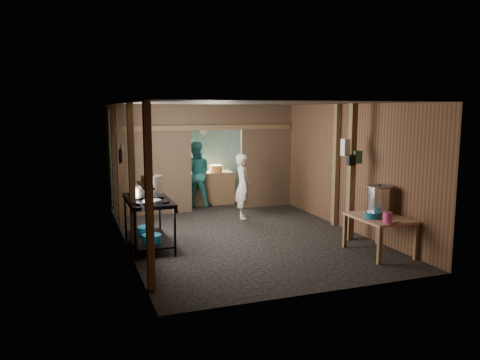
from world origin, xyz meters
name	(u,v)px	position (x,y,z in m)	size (l,w,h in m)	color
floor	(237,231)	(0.00, 0.00, 0.00)	(4.50, 7.00, 0.00)	black
ceiling	(237,104)	(0.00, 0.00, 2.60)	(4.50, 7.00, 0.00)	#47423B
wall_back	(194,154)	(0.00, 3.50, 1.30)	(4.50, 0.00, 2.60)	brown
wall_front	(324,199)	(0.00, -3.50, 1.30)	(4.50, 0.00, 2.60)	brown
wall_left	(123,174)	(-2.25, 0.00, 1.30)	(0.00, 7.00, 2.60)	brown
wall_right	(334,164)	(2.25, 0.00, 1.30)	(0.00, 7.00, 2.60)	brown
partition_left	(153,160)	(-1.32, 2.20, 1.30)	(1.85, 0.10, 2.60)	brown
partition_right	(266,156)	(1.57, 2.20, 1.30)	(1.35, 0.10, 2.60)	brown
partition_header	(216,117)	(0.25, 2.20, 2.30)	(1.30, 0.10, 0.60)	brown
turquoise_panel	(194,156)	(0.00, 3.44, 1.25)	(4.40, 0.06, 2.50)	#86BDBC
back_counter	(210,188)	(0.30, 2.95, 0.42)	(1.20, 0.50, 0.85)	brown
wall_clock	(203,131)	(0.25, 3.40, 1.90)	(0.20, 0.20, 0.03)	white
post_left_a	(149,198)	(-2.18, -2.60, 1.30)	(0.10, 0.12, 2.60)	brown
post_left_b	(132,180)	(-2.18, -0.80, 1.30)	(0.10, 0.12, 2.60)	brown
post_left_c	(120,167)	(-2.18, 1.20, 1.30)	(0.10, 0.12, 2.60)	brown
post_right	(336,166)	(2.18, -0.20, 1.30)	(0.10, 0.12, 2.60)	brown
post_free	(351,173)	(1.85, -1.30, 1.30)	(0.12, 0.12, 2.60)	brown
cross_beam	(207,128)	(0.00, 2.15, 2.05)	(4.40, 0.12, 0.12)	brown
pan_lid_big	(122,153)	(-2.21, 0.40, 1.65)	(0.34, 0.34, 0.03)	slate
pan_lid_small	(120,157)	(-2.21, 0.80, 1.55)	(0.30, 0.30, 0.03)	black
wall_shelf	(145,185)	(-2.15, -2.10, 1.40)	(0.14, 0.80, 0.03)	brown
jar_white	(148,183)	(-2.15, -2.35, 1.47)	(0.07, 0.07, 0.10)	white
jar_yellow	(145,181)	(-2.15, -2.10, 1.47)	(0.08, 0.08, 0.10)	orange
jar_green	(143,179)	(-2.15, -1.88, 1.47)	(0.06, 0.06, 0.10)	#316A3F
bag_white	(348,147)	(1.80, -1.22, 1.78)	(0.22, 0.15, 0.32)	white
bag_green	(357,157)	(1.92, -1.36, 1.60)	(0.16, 0.12, 0.24)	#316A3F
bag_black	(351,160)	(1.78, -1.38, 1.55)	(0.14, 0.10, 0.20)	black
gas_range	(149,223)	(-1.88, -0.54, 0.45)	(0.79, 1.54, 0.91)	black
prep_table	(379,235)	(1.83, -2.25, 0.33)	(0.80, 1.10, 0.65)	tan
stove_pot_large	(153,185)	(-1.71, -0.12, 1.07)	(0.37, 0.37, 0.37)	silver
stove_pot_med	(138,193)	(-2.05, -0.48, 1.00)	(0.27, 0.27, 0.23)	silver
stove_saucepan	(135,192)	(-2.05, -0.08, 0.95)	(0.15, 0.15, 0.09)	silver
frying_pan	(152,202)	(-1.88, -0.98, 0.93)	(0.32, 0.54, 0.07)	slate
blue_tub_front	(152,239)	(-1.88, -0.84, 0.25)	(0.34, 0.34, 0.14)	#0D5A77
blue_tub_back	(146,230)	(-1.88, -0.20, 0.24)	(0.33, 0.33, 0.13)	#0D5A77
stock_pot	(379,200)	(1.99, -2.01, 0.89)	(0.45, 0.45, 0.52)	silver
wash_basin	(373,215)	(1.67, -2.29, 0.70)	(0.28, 0.28, 0.11)	#0D5A77
pink_bucket	(388,217)	(1.68, -2.66, 0.74)	(0.15, 0.15, 0.18)	#D2418B
knife	(395,223)	(1.75, -2.76, 0.66)	(0.30, 0.04, 0.01)	silver
yellow_tub	(216,169)	(0.46, 2.95, 0.94)	(0.32, 0.32, 0.18)	orange
red_cup	(200,170)	(0.03, 2.95, 0.92)	(0.12, 0.12, 0.13)	#AF302B
cook	(243,186)	(0.55, 1.11, 0.74)	(0.54, 0.36, 1.49)	beige
worker_back	(196,174)	(-0.14, 2.77, 0.84)	(0.82, 0.64, 1.69)	teal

